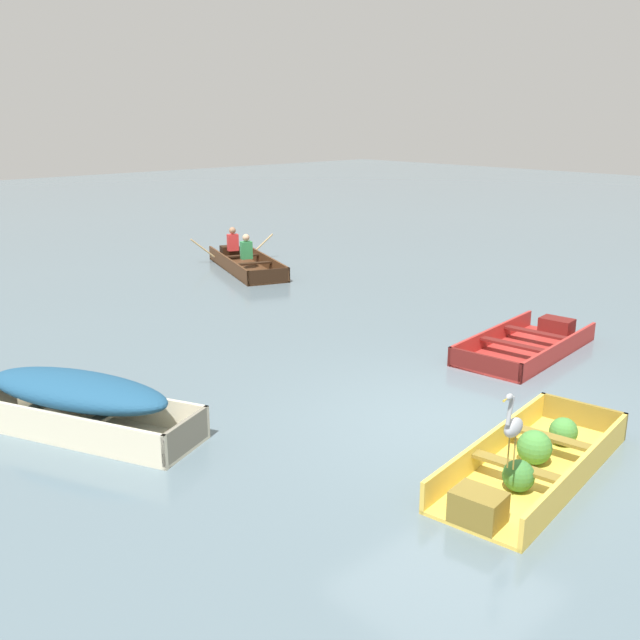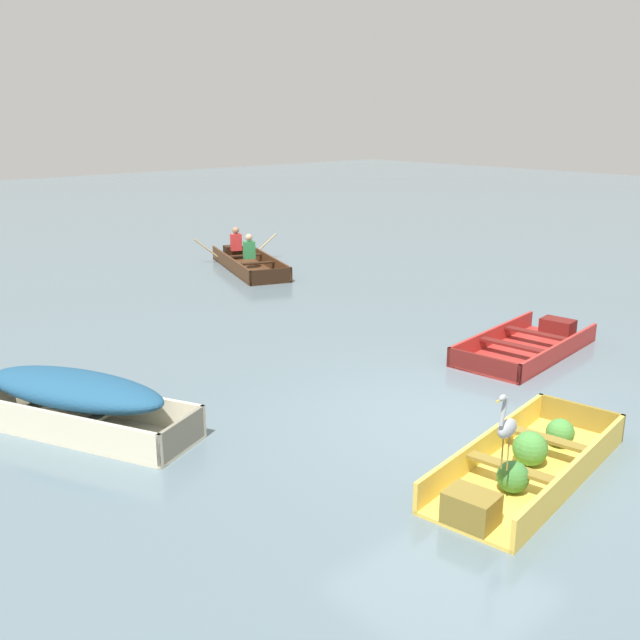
{
  "view_description": "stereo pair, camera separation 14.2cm",
  "coord_description": "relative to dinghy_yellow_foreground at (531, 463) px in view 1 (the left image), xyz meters",
  "views": [
    {
      "loc": [
        -6.93,
        -4.95,
        3.77
      ],
      "look_at": [
        1.15,
        3.75,
        0.35
      ],
      "focal_mm": 40.0,
      "sensor_mm": 36.0,
      "label": 1
    },
    {
      "loc": [
        -6.82,
        -5.05,
        3.77
      ],
      "look_at": [
        1.15,
        3.75,
        0.35
      ],
      "focal_mm": 40.0,
      "sensor_mm": 36.0,
      "label": 2
    }
  ],
  "objects": [
    {
      "name": "ground_plane",
      "position": [
        0.49,
        1.39,
        -0.15
      ],
      "size": [
        80.0,
        80.0,
        0.0
      ],
      "primitive_type": "plane",
      "color": "slate"
    },
    {
      "name": "dinghy_yellow_foreground",
      "position": [
        0.0,
        0.0,
        0.0
      ],
      "size": [
        3.12,
        1.48,
        0.43
      ],
      "color": "#E5BC47",
      "rests_on": "ground"
    },
    {
      "name": "skiff_cream_near_moored",
      "position": [
        -3.11,
        4.45,
        0.29
      ],
      "size": [
        2.14,
        3.27,
        0.74
      ],
      "color": "beige",
      "rests_on": "ground"
    },
    {
      "name": "skiff_red_mid_moored",
      "position": [
        3.78,
        2.33,
        -0.04
      ],
      "size": [
        2.97,
        1.54,
        0.31
      ],
      "color": "#AD2D28",
      "rests_on": "ground"
    },
    {
      "name": "rowboat_dark_varnish_with_crew",
      "position": [
        4.3,
        10.85,
        0.04
      ],
      "size": [
        2.59,
        3.65,
        0.92
      ],
      "color": "#4C2D19",
      "rests_on": "ground"
    },
    {
      "name": "heron_on_dinghy",
      "position": [
        -0.77,
        -0.2,
        0.74
      ],
      "size": [
        0.46,
        0.19,
        0.84
      ],
      "color": "olive",
      "rests_on": "dinghy_yellow_foreground"
    }
  ]
}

